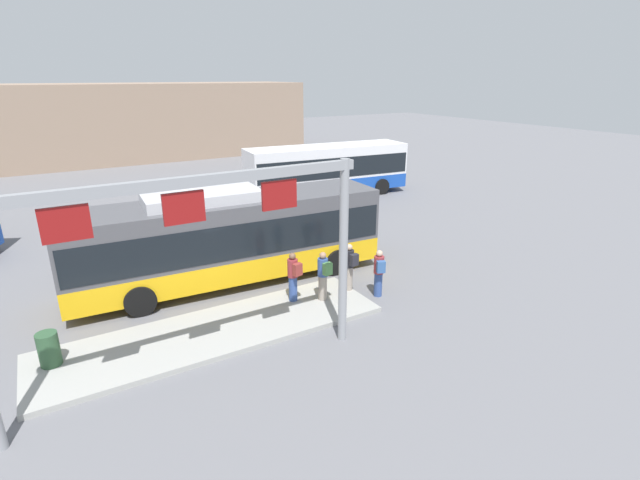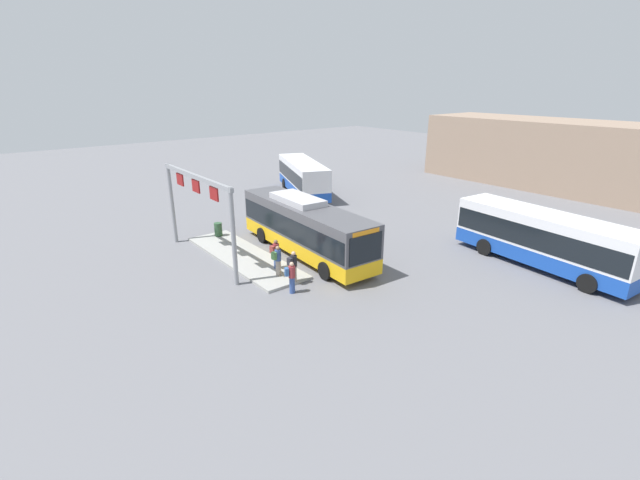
{
  "view_description": "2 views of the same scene",
  "coord_description": "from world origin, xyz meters",
  "px_view_note": "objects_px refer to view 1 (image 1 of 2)",
  "views": [
    {
      "loc": [
        -5.38,
        -15.36,
        7.2
      ],
      "look_at": [
        2.6,
        -1.97,
        1.74
      ],
      "focal_mm": 26.51,
      "sensor_mm": 36.0,
      "label": 1
    },
    {
      "loc": [
        20.22,
        -14.94,
        9.95
      ],
      "look_at": [
        2.56,
        -0.9,
        1.81
      ],
      "focal_mm": 24.59,
      "sensor_mm": 36.0,
      "label": 2
    }
  ],
  "objects_px": {
    "bus_main": "(229,235)",
    "bus_background_right": "(327,167)",
    "trash_bin": "(49,349)",
    "person_boarding": "(323,275)",
    "person_waiting_far": "(293,276)",
    "person_waiting_mid": "(349,266)",
    "person_waiting_near": "(379,272)"
  },
  "relations": [
    {
      "from": "person_waiting_far",
      "to": "bus_background_right",
      "type": "bearing_deg",
      "value": -45.42
    },
    {
      "from": "bus_main",
      "to": "person_waiting_near",
      "type": "relative_size",
      "value": 6.73
    },
    {
      "from": "person_waiting_near",
      "to": "person_waiting_far",
      "type": "xyz_separation_m",
      "value": [
        -2.79,
        0.9,
        0.16
      ]
    },
    {
      "from": "person_waiting_near",
      "to": "person_waiting_far",
      "type": "relative_size",
      "value": 1.0
    },
    {
      "from": "bus_background_right",
      "to": "trash_bin",
      "type": "xyz_separation_m",
      "value": [
        -15.88,
        -12.28,
        -1.17
      ]
    },
    {
      "from": "person_waiting_mid",
      "to": "trash_bin",
      "type": "bearing_deg",
      "value": 82.03
    },
    {
      "from": "person_waiting_mid",
      "to": "person_boarding",
      "type": "bearing_deg",
      "value": 93.18
    },
    {
      "from": "person_waiting_mid",
      "to": "bus_background_right",
      "type": "bearing_deg",
      "value": -35.24
    },
    {
      "from": "bus_main",
      "to": "bus_background_right",
      "type": "distance_m",
      "value": 13.65
    },
    {
      "from": "bus_main",
      "to": "trash_bin",
      "type": "bearing_deg",
      "value": -150.87
    },
    {
      "from": "bus_main",
      "to": "person_waiting_mid",
      "type": "distance_m",
      "value": 4.45
    },
    {
      "from": "person_waiting_near",
      "to": "person_waiting_mid",
      "type": "xyz_separation_m",
      "value": [
        -0.76,
        0.66,
        0.16
      ]
    },
    {
      "from": "person_boarding",
      "to": "person_waiting_near",
      "type": "xyz_separation_m",
      "value": [
        1.92,
        -0.46,
        -0.16
      ]
    },
    {
      "from": "bus_main",
      "to": "person_waiting_near",
      "type": "height_order",
      "value": "bus_main"
    },
    {
      "from": "person_boarding",
      "to": "person_waiting_mid",
      "type": "bearing_deg",
      "value": -85.07
    },
    {
      "from": "bus_main",
      "to": "person_waiting_far",
      "type": "xyz_separation_m",
      "value": [
        1.08,
        -2.85,
        -0.76
      ]
    },
    {
      "from": "person_waiting_near",
      "to": "person_waiting_mid",
      "type": "height_order",
      "value": "person_waiting_mid"
    },
    {
      "from": "bus_main",
      "to": "bus_background_right",
      "type": "xyz_separation_m",
      "value": [
        9.9,
        9.39,
        -0.03
      ]
    },
    {
      "from": "person_waiting_mid",
      "to": "trash_bin",
      "type": "relative_size",
      "value": 1.86
    },
    {
      "from": "person_boarding",
      "to": "person_waiting_far",
      "type": "height_order",
      "value": "same"
    },
    {
      "from": "bus_main",
      "to": "person_waiting_mid",
      "type": "xyz_separation_m",
      "value": [
        3.11,
        -3.09,
        -0.76
      ]
    },
    {
      "from": "bus_background_right",
      "to": "person_waiting_mid",
      "type": "relative_size",
      "value": 6.17
    },
    {
      "from": "person_waiting_near",
      "to": "bus_main",
      "type": "bearing_deg",
      "value": 68.88
    },
    {
      "from": "bus_background_right",
      "to": "person_waiting_far",
      "type": "height_order",
      "value": "bus_background_right"
    },
    {
      "from": "bus_main",
      "to": "person_waiting_far",
      "type": "distance_m",
      "value": 3.14
    },
    {
      "from": "trash_bin",
      "to": "person_boarding",
      "type": "bearing_deg",
      "value": -2.94
    },
    {
      "from": "person_boarding",
      "to": "person_waiting_near",
      "type": "height_order",
      "value": "person_boarding"
    },
    {
      "from": "bus_main",
      "to": "person_waiting_near",
      "type": "bearing_deg",
      "value": -40.74
    },
    {
      "from": "person_waiting_near",
      "to": "bus_background_right",
      "type": "bearing_deg",
      "value": -1.7
    },
    {
      "from": "bus_main",
      "to": "bus_background_right",
      "type": "height_order",
      "value": "bus_main"
    },
    {
      "from": "person_waiting_far",
      "to": "person_waiting_near",
      "type": "bearing_deg",
      "value": -117.48
    },
    {
      "from": "bus_background_right",
      "to": "person_boarding",
      "type": "height_order",
      "value": "bus_background_right"
    }
  ]
}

